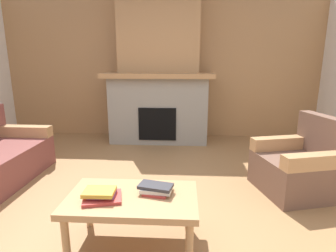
% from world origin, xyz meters
% --- Properties ---
extents(ground, '(9.00, 9.00, 0.00)m').
position_xyz_m(ground, '(0.00, 0.00, 0.00)').
color(ground, olive).
extents(wall_back_wood_panel, '(6.00, 0.12, 2.70)m').
position_xyz_m(wall_back_wood_panel, '(0.00, 3.00, 1.35)').
color(wall_back_wood_panel, '#A87A4C').
rests_on(wall_back_wood_panel, ground).
extents(fireplace, '(1.90, 0.82, 2.70)m').
position_xyz_m(fireplace, '(0.00, 2.62, 1.16)').
color(fireplace, gray).
rests_on(fireplace, ground).
extents(armchair, '(0.92, 0.92, 0.85)m').
position_xyz_m(armchair, '(1.75, 0.64, 0.29)').
color(armchair, brown).
rests_on(armchair, ground).
extents(coffee_table, '(1.00, 0.60, 0.43)m').
position_xyz_m(coffee_table, '(0.06, -0.40, 0.38)').
color(coffee_table, tan).
rests_on(coffee_table, ground).
extents(book_stack_near_edge, '(0.32, 0.28, 0.08)m').
position_xyz_m(book_stack_near_edge, '(-0.16, -0.46, 0.46)').
color(book_stack_near_edge, '#B23833').
rests_on(book_stack_near_edge, coffee_table).
extents(book_stack_center, '(0.28, 0.22, 0.07)m').
position_xyz_m(book_stack_center, '(0.24, -0.34, 0.47)').
color(book_stack_center, '#B23833').
rests_on(book_stack_center, coffee_table).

